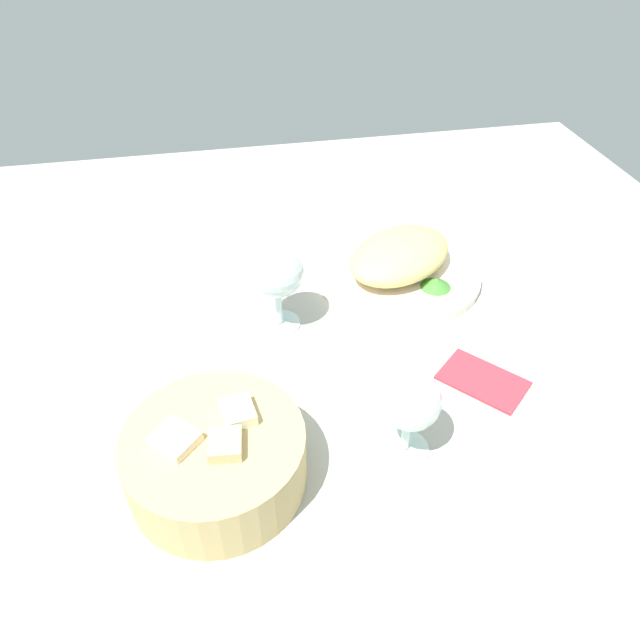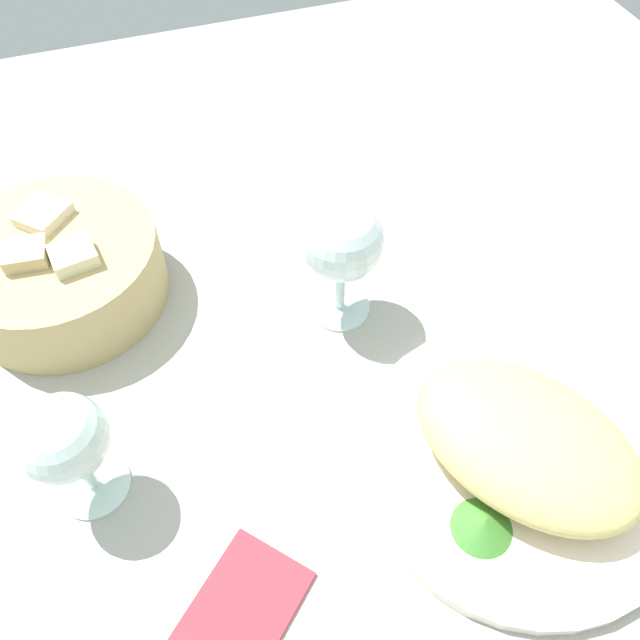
% 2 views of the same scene
% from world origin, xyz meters
% --- Properties ---
extents(ground_plane, '(1.40, 1.40, 0.02)m').
position_xyz_m(ground_plane, '(0.00, 0.00, -0.01)').
color(ground_plane, '#A9A89C').
extents(plate, '(0.27, 0.27, 0.01)m').
position_xyz_m(plate, '(-0.11, -0.14, 0.01)').
color(plate, '#F4E0D2').
rests_on(plate, ground_plane).
extents(omelette, '(0.23, 0.21, 0.06)m').
position_xyz_m(omelette, '(-0.11, -0.14, 0.04)').
color(omelette, '#D3BF6F').
rests_on(omelette, plate).
extents(lettuce_garnish, '(0.05, 0.05, 0.02)m').
position_xyz_m(lettuce_garnish, '(-0.15, -0.08, 0.02)').
color(lettuce_garnish, '#3F812F').
rests_on(lettuce_garnish, plate).
extents(bread_basket, '(0.20, 0.20, 0.09)m').
position_xyz_m(bread_basket, '(0.21, 0.20, 0.04)').
color(bread_basket, tan).
rests_on(bread_basket, ground_plane).
extents(wine_glass_near, '(0.08, 0.08, 0.14)m').
position_xyz_m(wine_glass_near, '(0.10, -0.06, 0.09)').
color(wine_glass_near, silver).
rests_on(wine_glass_near, ground_plane).
extents(wine_glass_far, '(0.07, 0.07, 0.12)m').
position_xyz_m(wine_glass_far, '(-0.01, 0.20, 0.08)').
color(wine_glass_far, silver).
rests_on(wine_glass_far, ground_plane).
extents(folded_napkin, '(0.13, 0.13, 0.01)m').
position_xyz_m(folded_napkin, '(-0.15, 0.11, 0.00)').
color(folded_napkin, red).
rests_on(folded_napkin, ground_plane).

